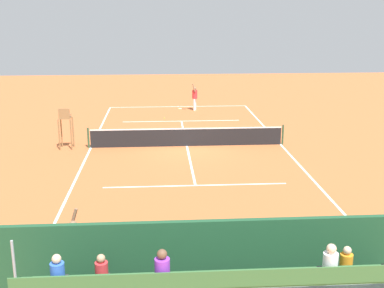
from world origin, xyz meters
The scene contains 11 objects.
ground_plane centered at (0.00, 0.00, 0.00)m, with size 60.00×60.00×0.00m, color #BC6033.
court_line_markings centered at (0.00, -0.04, 0.00)m, with size 10.10×22.20×0.01m.
tennis_net centered at (0.00, 0.00, 0.50)m, with size 10.30×0.10×1.07m.
backdrop_wall centered at (0.00, 14.00, 1.00)m, with size 18.00×0.16×2.00m, color #1E4C2D.
umpire_chair centered at (6.20, 0.10, 1.31)m, with size 0.67×0.67×2.14m.
courtside_bench centered at (-1.59, 13.27, 0.56)m, with size 1.80×0.40×0.93m.
equipment_bag centered at (-0.04, 13.40, 0.18)m, with size 0.90×0.36×0.36m, color #334C8C.
tennis_player centered at (-1.12, -9.53, 1.02)m, with size 0.46×0.56×1.93m.
tennis_racket centered at (-0.13, -10.10, 0.01)m, with size 0.59×0.37×0.03m.
tennis_ball_near centered at (1.08, -6.89, 0.03)m, with size 0.07×0.07×0.07m, color #CCDB33.
line_judge centered at (3.70, 13.05, 1.02)m, with size 0.38×0.54×1.93m.
Camera 1 is at (1.43, 24.98, 6.93)m, focal length 46.22 mm.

